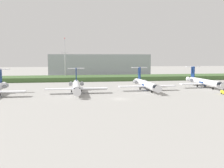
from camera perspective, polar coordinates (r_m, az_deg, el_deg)
The scene contains 7 objects.
ground_plane at distance 110.65m, azimuth -0.98°, elevation -0.85°, with size 500.00×500.00×0.00m, color #9E9B96.
grass_berm at distance 147.88m, azimuth -2.92°, elevation 1.36°, with size 320.00×20.00×2.42m, color #426033.
regional_jet_third at distance 95.14m, azimuth -8.04°, elevation -0.51°, with size 22.81×31.00×9.00m.
regional_jet_fourth at distance 103.09m, azimuth 7.66°, elevation -0.00°, with size 22.81×31.00×9.00m.
regional_jet_fifth at distance 119.22m, azimuth 20.00°, elevation 0.50°, with size 22.81×31.00×9.00m.
antenna_mast at distance 146.57m, azimuth -10.60°, elevation 4.70°, with size 4.40×0.50×24.32m.
distant_hangar at distance 174.28m, azimuth -2.90°, elevation 4.20°, with size 67.14×20.77×15.28m, color #9EA3AD.
Camera 1 is at (-14.50, -78.88, 13.37)m, focal length 40.34 mm.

